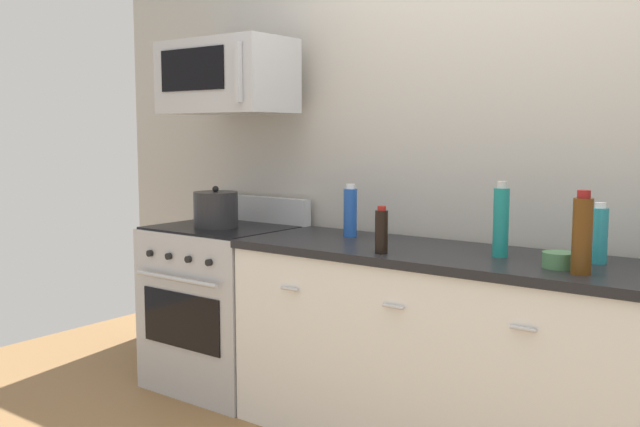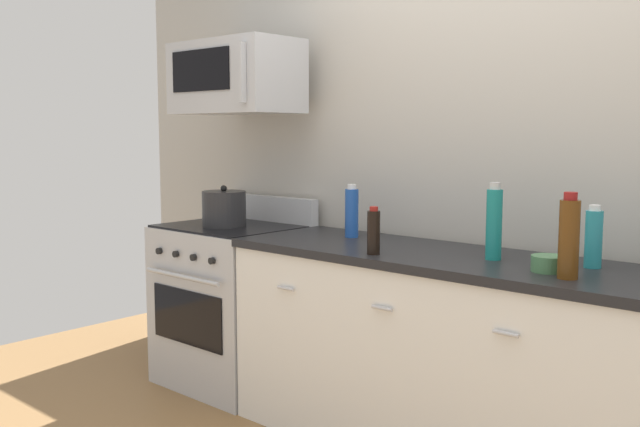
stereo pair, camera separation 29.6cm
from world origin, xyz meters
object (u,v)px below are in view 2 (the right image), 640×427
at_px(bottle_soda_blue, 352,212).
at_px(bowl_green_glaze, 548,263).
at_px(microwave, 235,78).
at_px(range_oven, 233,303).
at_px(bottle_dish_soap, 594,238).
at_px(bottle_soy_sauce_dark, 374,232).
at_px(bottle_sparkling_teal, 494,223).
at_px(stockpot, 224,209).
at_px(bottle_wine_amber, 569,238).

distance_m(bottle_soda_blue, bowl_green_glaze, 1.14).
bearing_deg(microwave, range_oven, -90.29).
bearing_deg(range_oven, bottle_dish_soap, 3.04).
bearing_deg(bottle_soy_sauce_dark, bowl_green_glaze, 10.64).
relative_size(bottle_sparkling_teal, bottle_soy_sauce_dark, 1.54).
bearing_deg(stockpot, bottle_soy_sauce_dark, -8.06).
bearing_deg(bottle_sparkling_teal, bottle_soda_blue, 173.38).
height_order(range_oven, bottle_wine_amber, bottle_wine_amber).
bearing_deg(bottle_sparkling_teal, bottle_dish_soap, 14.25).
distance_m(bottle_wine_amber, bowl_green_glaze, 0.18).
xyz_separation_m(bottle_soda_blue, bottle_wine_amber, (1.23, -0.27, 0.02)).
xyz_separation_m(bottle_wine_amber, bottle_soy_sauce_dark, (-0.84, -0.06, -0.05)).
bearing_deg(microwave, bottle_soy_sauce_dark, -12.65).
height_order(microwave, bottle_wine_amber, microwave).
relative_size(bottle_sparkling_teal, stockpot, 1.31).
bearing_deg(bottle_dish_soap, bottle_sparkling_teal, -165.75).
bearing_deg(bottle_soda_blue, bottle_sparkling_teal, -6.62).
xyz_separation_m(range_oven, bottle_sparkling_teal, (1.63, 0.01, 0.60)).
xyz_separation_m(microwave, bottle_soda_blue, (0.79, 0.06, -0.70)).
height_order(bottle_wine_amber, bottle_dish_soap, bottle_wine_amber).
relative_size(bottle_dish_soap, bowl_green_glaze, 1.91).
relative_size(bottle_soy_sauce_dark, stockpot, 0.85).
xyz_separation_m(bottle_dish_soap, bowl_green_glaze, (-0.10, -0.19, -0.09)).
distance_m(microwave, bottle_soy_sauce_dark, 1.42).
bearing_deg(bottle_dish_soap, bottle_soda_blue, 179.92).
bearing_deg(bowl_green_glaze, stockpot, 179.10).
xyz_separation_m(range_oven, bowl_green_glaze, (1.91, -0.08, 0.48)).
bearing_deg(range_oven, stockpot, -90.00).
distance_m(range_oven, bottle_wine_amber, 2.11).
relative_size(microwave, bottle_soda_blue, 2.78).
distance_m(microwave, bottle_sparkling_teal, 1.77).
bearing_deg(bottle_wine_amber, bottle_dish_soap, 92.32).
bearing_deg(bowl_green_glaze, bottle_sparkling_teal, 161.43).
relative_size(microwave, stockpot, 3.03).
bearing_deg(bottle_wine_amber, stockpot, 176.98).
bearing_deg(bottle_soda_blue, range_oven, -172.20).
bearing_deg(stockpot, bottle_sparkling_teal, 2.26).
height_order(bottle_soda_blue, bottle_dish_soap, bottle_soda_blue).
relative_size(bottle_wine_amber, stockpot, 1.28).
bearing_deg(bottle_wine_amber, bottle_soy_sauce_dark, -175.84).
bearing_deg(bottle_soy_sauce_dark, range_oven, 169.43).
relative_size(microwave, bottle_wine_amber, 2.36).
xyz_separation_m(bottle_sparkling_teal, bottle_wine_amber, (0.39, -0.17, -0.00)).
distance_m(bottle_soda_blue, bottle_soy_sauce_dark, 0.51).
bearing_deg(bottle_soy_sauce_dark, stockpot, 171.94).
height_order(range_oven, bottle_soy_sauce_dark, bottle_soy_sauce_dark).
bearing_deg(bottle_soy_sauce_dark, bottle_sparkling_teal, 27.28).
distance_m(bottle_soy_sauce_dark, stockpot, 1.19).
bearing_deg(microwave, bottle_soda_blue, 4.60).
relative_size(range_oven, bottle_soda_blue, 3.99).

